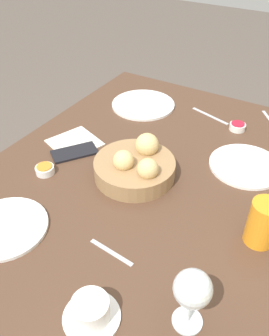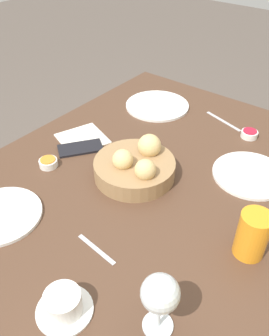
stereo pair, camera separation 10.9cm
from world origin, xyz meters
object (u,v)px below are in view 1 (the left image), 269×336
Objects in this scene: cell_phone at (74,152)px; spoon_coffee at (111,252)px; bread_basket at (136,166)px; wine_glass at (192,290)px; jam_bowl_honey at (45,170)px; napkin at (75,143)px; jam_bowl_berry at (237,126)px; coffee_cup at (91,311)px; plate_far_center at (246,166)px; fork_silver at (210,116)px; juice_glass at (263,223)px; plate_near_right at (6,227)px; plate_near_left at (143,105)px.

spoon_coffee is at bearing 50.10° from cell_phone.
bread_basket is 1.60× the size of wine_glass.
jam_bowl_honey is 0.30× the size of napkin.
cell_phone is at bearing 38.31° from napkin.
jam_bowl_berry is at bearing 129.46° from napkin.
coffee_cup is 0.52m from jam_bowl_honey.
wine_glass is (0.57, 0.05, 0.11)m from plate_far_center.
plate_far_center is at bearing 41.39° from fork_silver.
spoon_coffee is 0.78× the size of cell_phone.
napkin is (0.42, -0.34, 0.00)m from fork_silver.
coffee_cup is at bearing 6.01° from fork_silver.
bread_basket reaches higher than plate_far_center.
coffee_cup is (0.09, -0.17, -0.09)m from wine_glass.
juice_glass is at bearing 96.23° from jam_bowl_honey.
plate_far_center is (-0.58, 0.46, 0.00)m from plate_near_right.
plate_far_center is at bearing 169.68° from coffee_cup.
jam_bowl_berry and jam_bowl_honey have the same top height.
cell_phone is (0.00, -0.24, -0.03)m from bread_basket.
bread_basket reaches higher than spoon_coffee.
jam_bowl_berry is (-0.21, -0.10, 0.01)m from plate_far_center.
bread_basket is at bearing -99.09° from juice_glass.
plate_near_left reaches higher than cell_phone.
plate_near_left is 4.36× the size of jam_bowl_berry.
bread_basket is 0.28m from napkin.
jam_bowl_berry reaches higher than plate_near_right.
jam_bowl_berry is at bearing -156.43° from juice_glass.
wine_glass is at bearing 43.22° from bread_basket.
plate_near_left is 1.54× the size of fork_silver.
cell_phone reaches higher than napkin.
juice_glass is 0.69m from napkin.
plate_near_right is 0.35m from coffee_cup.
plate_far_center is 0.23m from jam_bowl_berry.
coffee_cup is at bearing -1.68° from jam_bowl_berry.
bread_basket is 2.01× the size of juice_glass.
plate_far_center reaches higher than fork_silver.
spoon_coffee is at bearing -6.72° from jam_bowl_berry.
jam_bowl_berry reaches higher than spoon_coffee.
bread_basket is 0.40m from juice_glass.
plate_far_center is 1.42× the size of cell_phone.
plate_far_center is (0.19, 0.49, 0.00)m from plate_near_left.
coffee_cup is (0.86, 0.37, 0.02)m from plate_near_left.
bread_basket is 0.46m from jam_bowl_berry.
juice_glass reaches higher than plate_near_right.
juice_glass is 0.96× the size of spoon_coffee.
jam_bowl_honey is 0.18m from napkin.
plate_near_right is 1.72× the size of spoon_coffee.
wine_glass is 0.93× the size of fork_silver.
juice_glass reaches higher than bread_basket.
jam_bowl_honey is at bearing -163.06° from plate_near_right.
plate_near_right reaches higher than spoon_coffee.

